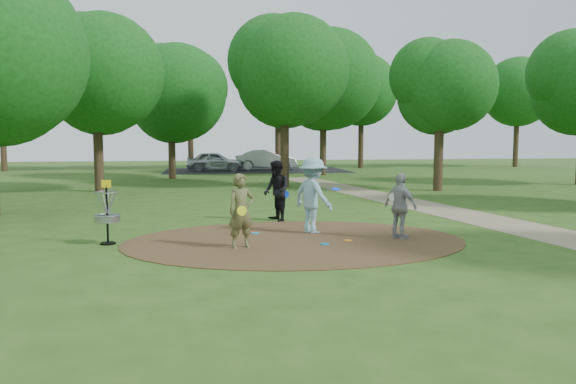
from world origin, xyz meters
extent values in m
plane|color=#2D5119|center=(0.00, 0.00, 0.00)|extent=(100.00, 100.00, 0.00)
cylinder|color=#47301C|center=(0.00, 0.00, 0.01)|extent=(8.40, 8.40, 0.02)
cube|color=#8C7A5B|center=(6.50, 2.00, 0.01)|extent=(7.55, 39.89, 0.01)
cube|color=black|center=(2.00, 30.00, 0.00)|extent=(14.00, 8.00, 0.01)
imported|color=brown|center=(-1.38, -0.71, 0.86)|extent=(0.73, 0.59, 1.72)
cylinder|color=#F0FB1B|center=(-1.39, -0.99, 0.91)|extent=(0.22, 0.08, 0.22)
imported|color=#81B1C1|center=(0.65, 1.07, 1.01)|extent=(1.33, 1.50, 2.01)
cylinder|color=#0D40ED|center=(1.26, 1.02, 1.17)|extent=(0.27, 0.27, 0.08)
imported|color=black|center=(-0.02, 3.37, 0.93)|extent=(0.92, 1.06, 1.86)
cylinder|color=#0D36E4|center=(0.26, 3.32, 0.83)|extent=(0.22, 0.08, 0.22)
imported|color=#97989A|center=(2.62, -0.18, 0.84)|extent=(0.84, 1.05, 1.67)
cylinder|color=silver|center=(2.44, -0.13, 1.07)|extent=(0.23, 0.11, 0.22)
cylinder|color=#1AA1D1|center=(-0.88, 1.15, 0.03)|extent=(0.22, 0.22, 0.02)
cylinder|color=#0B81C1|center=(0.59, -0.65, 0.03)|extent=(0.22, 0.22, 0.02)
cylinder|color=red|center=(-0.96, 1.36, 0.03)|extent=(0.22, 0.22, 0.02)
imported|color=#B1B6B9|center=(-1.12, 29.89, 0.74)|extent=(4.51, 2.18, 1.48)
imported|color=#9EA3A6|center=(2.83, 30.49, 0.80)|extent=(4.91, 1.94, 1.59)
cylinder|color=orange|center=(1.25, -0.27, 0.03)|extent=(0.22, 0.22, 0.02)
cylinder|color=black|center=(-4.50, 0.30, 0.68)|extent=(0.05, 0.05, 1.35)
cylinder|color=black|center=(-4.50, 0.30, 0.02)|extent=(0.36, 0.36, 0.04)
cylinder|color=gray|center=(-4.50, 0.30, 0.62)|extent=(0.60, 0.60, 0.16)
torus|color=gray|center=(-4.50, 0.30, 0.70)|extent=(0.63, 0.63, 0.03)
torus|color=gray|center=(-4.50, 0.30, 1.25)|extent=(0.58, 0.58, 0.02)
cube|color=yellow|center=(-4.50, 0.30, 1.45)|extent=(0.22, 0.02, 0.18)
cylinder|color=#332316|center=(-7.00, 14.00, 1.90)|extent=(0.44, 0.44, 3.80)
sphere|color=#134713|center=(-7.00, 14.00, 5.31)|extent=(5.48, 5.48, 5.48)
cylinder|color=#332316|center=(2.00, 15.00, 2.09)|extent=(0.44, 0.44, 4.18)
sphere|color=#134713|center=(2.00, 15.00, 5.71)|extent=(5.56, 5.56, 5.56)
cylinder|color=#332316|center=(9.00, 12.00, 1.80)|extent=(0.44, 0.44, 3.61)
sphere|color=#134713|center=(9.00, 12.00, 4.78)|extent=(4.26, 4.26, 4.26)
cylinder|color=#332316|center=(-4.00, 22.00, 1.71)|extent=(0.44, 0.44, 3.42)
sphere|color=#134713|center=(-4.00, 22.00, 5.06)|extent=(5.98, 5.98, 5.98)
cylinder|color=#332316|center=(6.00, 24.00, 2.19)|extent=(0.44, 0.44, 4.37)
sphere|color=#134713|center=(6.00, 24.00, 6.24)|extent=(6.80, 6.80, 6.80)
camera|label=1|loc=(-2.30, -13.43, 2.53)|focal=35.00mm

